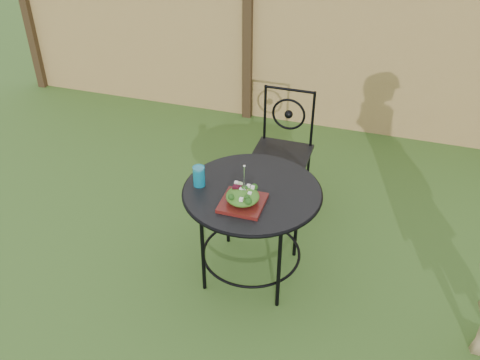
% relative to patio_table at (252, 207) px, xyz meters
% --- Properties ---
extents(ground, '(60.00, 60.00, 0.00)m').
position_rel_patio_table_xyz_m(ground, '(0.57, 0.15, -0.59)').
color(ground, '#214315').
rests_on(ground, ground).
extents(fence, '(8.00, 0.12, 1.90)m').
position_rel_patio_table_xyz_m(fence, '(0.57, 2.34, 0.36)').
color(fence, tan).
rests_on(fence, ground).
extents(patio_table, '(0.92, 0.92, 0.72)m').
position_rel_patio_table_xyz_m(patio_table, '(0.00, 0.00, 0.00)').
color(patio_table, black).
rests_on(patio_table, ground).
extents(patio_chair, '(0.46, 0.46, 0.95)m').
position_rel_patio_table_xyz_m(patio_chair, '(-0.02, 0.96, -0.08)').
color(patio_chair, black).
rests_on(patio_chair, ground).
extents(salad_plate, '(0.27, 0.27, 0.02)m').
position_rel_patio_table_xyz_m(salad_plate, '(-0.01, -0.17, 0.15)').
color(salad_plate, '#440911').
rests_on(salad_plate, patio_table).
extents(salad, '(0.21, 0.21, 0.08)m').
position_rel_patio_table_xyz_m(salad, '(-0.01, -0.17, 0.20)').
color(salad, '#235614').
rests_on(salad, salad_plate).
extents(fork, '(0.01, 0.01, 0.18)m').
position_rel_patio_table_xyz_m(fork, '(-0.00, -0.17, 0.33)').
color(fork, silver).
rests_on(fork, salad).
extents(drinking_glass, '(0.08, 0.08, 0.14)m').
position_rel_patio_table_xyz_m(drinking_glass, '(-0.35, -0.05, 0.21)').
color(drinking_glass, '#0D7897').
rests_on(drinking_glass, patio_table).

